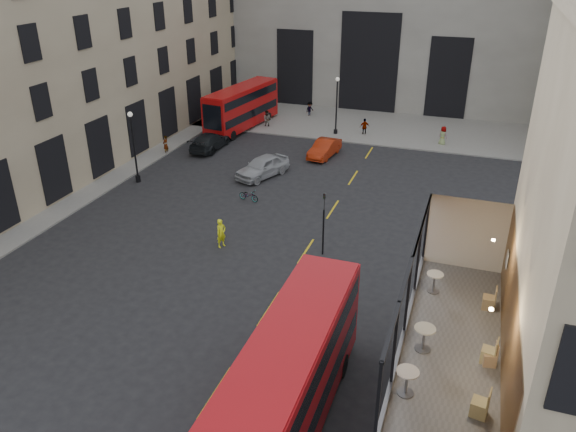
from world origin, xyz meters
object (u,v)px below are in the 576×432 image
(pedestrian_e, at_px, (166,145))
(cafe_table_near, at_px, (407,379))
(car_b, at_px, (324,148))
(car_c, at_px, (210,141))
(pedestrian_b, at_px, (310,109))
(pedestrian_c, at_px, (365,127))
(cafe_chair_c, at_px, (489,355))
(bus_near, at_px, (289,379))
(bicycle, at_px, (249,195))
(bus_far, at_px, (242,106))
(car_a, at_px, (262,167))
(cafe_chair_b, at_px, (490,358))
(cafe_table_mid, at_px, (424,335))
(pedestrian_d, at_px, (443,136))
(street_lamp_b, at_px, (336,109))
(pedestrian_a, at_px, (267,119))
(cyclist, at_px, (221,233))
(cafe_chair_d, at_px, (489,302))
(cafe_chair_a, at_px, (480,407))
(traffic_light_near, at_px, (324,216))
(cafe_table_far, at_px, (435,280))
(street_lamp_a, at_px, (135,151))
(traffic_light_far, at_px, (219,117))

(pedestrian_e, height_order, cafe_table_near, cafe_table_near)
(car_b, bearing_deg, car_c, -164.56)
(pedestrian_b, bearing_deg, pedestrian_c, -98.04)
(cafe_chair_c, bearing_deg, pedestrian_b, 114.06)
(bus_near, height_order, bicycle, bus_near)
(bus_far, height_order, car_a, bus_far)
(car_b, bearing_deg, cafe_chair_b, -58.36)
(cafe_chair_b, bearing_deg, cafe_table_mid, 179.01)
(bus_far, distance_m, pedestrian_d, 18.67)
(bicycle, xyz_separation_m, pedestrian_e, (-10.33, 6.66, 0.40))
(cafe_table_mid, bearing_deg, car_a, 122.28)
(street_lamp_b, height_order, pedestrian_c, street_lamp_b)
(car_b, bearing_deg, pedestrian_d, 41.65)
(bus_near, distance_m, pedestrian_a, 37.63)
(cyclist, relative_size, cafe_chair_c, 2.05)
(pedestrian_e, height_order, cafe_chair_c, cafe_chair_c)
(cafe_chair_d, bearing_deg, bicycle, 135.60)
(cafe_chair_a, xyz_separation_m, cafe_chair_d, (0.13, 5.22, -0.01))
(car_c, xyz_separation_m, cafe_chair_b, (22.85, -27.07, 4.11))
(traffic_light_near, height_order, pedestrian_a, traffic_light_near)
(bus_far, xyz_separation_m, pedestrian_b, (4.86, 6.11, -1.49))
(pedestrian_e, distance_m, cafe_table_mid, 34.64)
(car_c, bearing_deg, pedestrian_d, -157.82)
(bus_near, distance_m, cafe_table_far, 6.26)
(cyclist, height_order, cafe_table_far, cafe_table_far)
(street_lamp_a, xyz_separation_m, cafe_chair_b, (24.63, -18.59, 2.44))
(car_b, relative_size, cafe_chair_b, 5.55)
(street_lamp_b, height_order, bus_far, street_lamp_b)
(car_b, height_order, cafe_chair_b, cafe_chair_b)
(car_a, distance_m, pedestrian_e, 9.83)
(traffic_light_far, relative_size, cafe_table_mid, 4.62)
(car_b, height_order, cafe_table_far, cafe_table_far)
(pedestrian_a, bearing_deg, street_lamp_a, -111.25)
(pedestrian_e, distance_m, cafe_table_near, 36.01)
(cafe_chair_d, bearing_deg, traffic_light_near, 131.73)
(traffic_light_near, distance_m, pedestrian_b, 28.58)
(pedestrian_a, height_order, cafe_chair_c, cafe_chair_c)
(pedestrian_c, relative_size, cafe_table_mid, 1.94)
(traffic_light_far, xyz_separation_m, street_lamp_a, (-2.00, -10.00, -0.03))
(car_c, distance_m, cafe_table_near, 35.97)
(car_c, bearing_deg, cafe_chair_d, 133.53)
(traffic_light_near, height_order, pedestrian_e, traffic_light_near)
(traffic_light_far, distance_m, cafe_table_near, 36.93)
(pedestrian_c, height_order, cafe_chair_b, cafe_chair_b)
(pedestrian_a, bearing_deg, cafe_chair_c, -65.83)
(pedestrian_c, bearing_deg, cafe_chair_a, 78.86)
(pedestrian_b, bearing_deg, street_lamp_a, -172.98)
(cafe_table_near, xyz_separation_m, cafe_chair_d, (2.10, 5.06, -0.27))
(traffic_light_near, bearing_deg, pedestrian_d, 78.11)
(street_lamp_b, relative_size, bus_far, 0.52)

